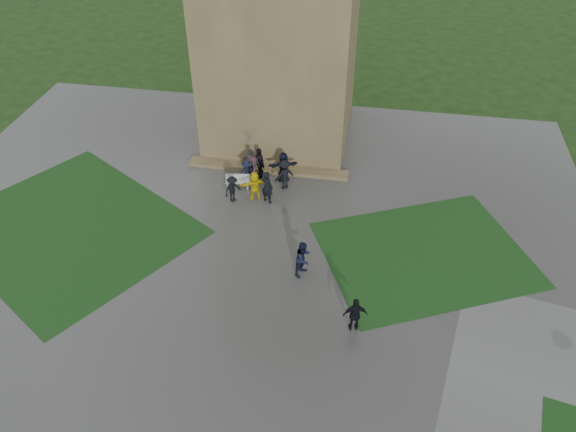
# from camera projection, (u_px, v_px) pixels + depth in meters

# --- Properties ---
(ground) EXTENTS (120.00, 120.00, 0.00)m
(ground) POSITION_uv_depth(u_px,v_px,m) (217.00, 312.00, 23.14)
(ground) COLOR black
(plaza) EXTENTS (34.00, 34.00, 0.02)m
(plaza) POSITION_uv_depth(u_px,v_px,m) (230.00, 278.00, 24.67)
(plaza) COLOR #383835
(plaza) RESTS_ON ground
(lawn_inset_left) EXTENTS (14.10, 13.46, 0.01)m
(lawn_inset_left) POSITION_uv_depth(u_px,v_px,m) (70.00, 228.00, 27.33)
(lawn_inset_left) COLOR black
(lawn_inset_left) RESTS_ON plaza
(lawn_inset_right) EXTENTS (11.12, 10.15, 0.01)m
(lawn_inset_right) POSITION_uv_depth(u_px,v_px,m) (425.00, 254.00, 25.85)
(lawn_inset_right) COLOR black
(lawn_inset_right) RESTS_ON plaza
(tower_plinth) EXTENTS (9.00, 0.80, 0.22)m
(tower_plinth) POSITION_uv_depth(u_px,v_px,m) (268.00, 168.00, 31.22)
(tower_plinth) COLOR brown
(tower_plinth) RESTS_ON plaza
(bench) EXTENTS (1.34, 0.60, 0.75)m
(bench) POSITION_uv_depth(u_px,v_px,m) (238.00, 181.00, 29.78)
(bench) COLOR beige
(bench) RESTS_ON plaza
(visitor_cluster) EXTENTS (3.58, 3.53, 2.67)m
(visitor_cluster) POSITION_uv_depth(u_px,v_px,m) (261.00, 169.00, 29.36)
(visitor_cluster) COLOR black
(visitor_cluster) RESTS_ON plaza
(pedestrian_mid) EXTENTS (0.81, 0.98, 1.75)m
(pedestrian_mid) POSITION_uv_depth(u_px,v_px,m) (303.00, 258.00, 24.35)
(pedestrian_mid) COLOR black
(pedestrian_mid) RESTS_ON plaza
(pedestrian_near) EXTENTS (1.07, 0.75, 1.66)m
(pedestrian_near) POSITION_uv_depth(u_px,v_px,m) (355.00, 315.00, 21.90)
(pedestrian_near) COLOR black
(pedestrian_near) RESTS_ON plaza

